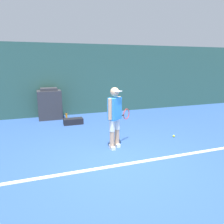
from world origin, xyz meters
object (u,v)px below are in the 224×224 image
(tennis_player, at_px, (115,115))
(tennis_ball, at_px, (174,136))
(equipment_bag, at_px, (73,121))
(water_bottle, at_px, (66,116))
(covered_chair, at_px, (50,104))

(tennis_player, distance_m, tennis_ball, 2.08)
(equipment_bag, bearing_deg, tennis_ball, -42.79)
(water_bottle, bearing_deg, tennis_ball, -51.30)
(covered_chair, relative_size, equipment_bag, 1.77)
(covered_chair, height_order, water_bottle, covered_chair)
(tennis_ball, relative_size, covered_chair, 0.06)
(tennis_player, height_order, tennis_ball, tennis_player)
(tennis_player, distance_m, covered_chair, 3.87)
(tennis_player, distance_m, water_bottle, 3.64)
(equipment_bag, bearing_deg, water_bottle, 96.40)
(water_bottle, bearing_deg, equipment_bag, -83.60)
(tennis_player, distance_m, equipment_bag, 2.71)
(tennis_ball, height_order, covered_chair, covered_chair)
(tennis_player, xyz_separation_m, covered_chair, (-1.35, 3.61, -0.28))
(tennis_player, bearing_deg, equipment_bag, 69.54)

